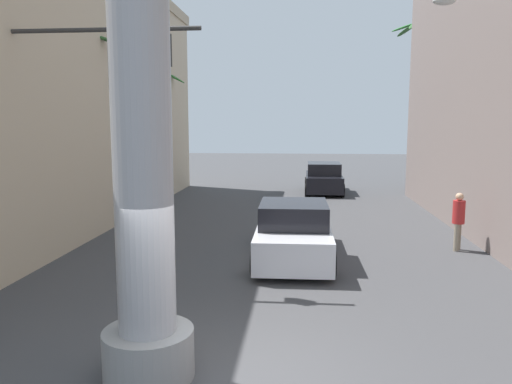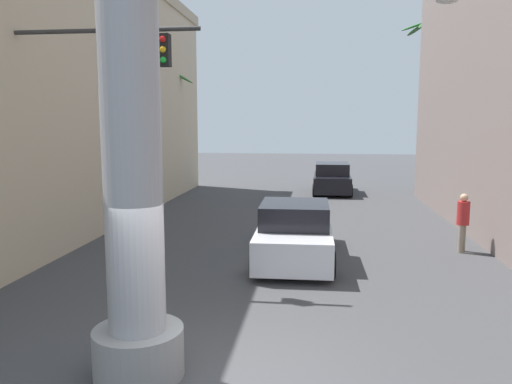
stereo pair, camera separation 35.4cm
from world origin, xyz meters
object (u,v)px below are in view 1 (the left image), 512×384
object	(u,v)px
neon_sign_pole	(139,13)
palm_tree_far_right	(415,91)
car_far	(324,179)
palm_tree_far_left	(153,114)
street_lamp	(506,102)
palm_tree_mid_left	(79,102)
traffic_light_mast	(43,102)
pedestrian_mid_right	(458,217)
car_lead	(293,233)

from	to	relation	value
neon_sign_pole	palm_tree_far_right	world-z (taller)	neon_sign_pole
car_far	palm_tree_far_left	distance (m)	9.31
street_lamp	palm_tree_mid_left	size ratio (longest dim) A/B	1.02
street_lamp	palm_tree_mid_left	xyz separation A→B (m)	(-12.42, 3.01, 0.15)
traffic_light_mast	pedestrian_mid_right	bearing A→B (deg)	18.15
palm_tree_mid_left	traffic_light_mast	bearing A→B (deg)	-73.49
street_lamp	car_lead	world-z (taller)	street_lamp
street_lamp	palm_tree_far_right	size ratio (longest dim) A/B	0.77
car_lead	palm_tree_far_left	size ratio (longest dim) A/B	0.74
car_lead	palm_tree_far_right	bearing A→B (deg)	67.16
palm_tree_mid_left	pedestrian_mid_right	bearing A→B (deg)	-8.39
street_lamp	traffic_light_mast	bearing A→B (deg)	-169.03
neon_sign_pole	traffic_light_mast	size ratio (longest dim) A/B	1.93
palm_tree_far_right	car_far	bearing A→B (deg)	-163.20
car_lead	palm_tree_far_right	size ratio (longest dim) A/B	0.54
neon_sign_pole	palm_tree_mid_left	bearing A→B (deg)	118.88
palm_tree_far_right	palm_tree_far_left	bearing A→B (deg)	-167.53
traffic_light_mast	palm_tree_far_left	xyz separation A→B (m)	(-1.58, 13.59, -0.05)
palm_tree_far_left	palm_tree_mid_left	distance (m)	8.48
palm_tree_far_right	pedestrian_mid_right	world-z (taller)	palm_tree_far_right
car_far	palm_tree_far_right	xyz separation A→B (m)	(4.76, 1.44, 4.55)
car_far	palm_tree_far_left	size ratio (longest dim) A/B	0.65
neon_sign_pole	pedestrian_mid_right	size ratio (longest dim) A/B	6.67
palm_tree_mid_left	neon_sign_pole	bearing A→B (deg)	-61.12
traffic_light_mast	palm_tree_mid_left	distance (m)	5.34
traffic_light_mast	palm_tree_far_left	distance (m)	13.68
pedestrian_mid_right	palm_tree_far_right	bearing A→B (deg)	83.73
neon_sign_pole	car_far	bearing A→B (deg)	80.57
car_far	palm_tree_mid_left	size ratio (longest dim) A/B	0.63
traffic_light_mast	car_lead	xyz separation A→B (m)	(5.67, 2.10, -3.38)
neon_sign_pole	palm_tree_mid_left	size ratio (longest dim) A/B	1.66
palm_tree_mid_left	pedestrian_mid_right	distance (m)	12.40
traffic_light_mast	car_lead	size ratio (longest dim) A/B	1.19
palm_tree_mid_left	car_far	bearing A→B (deg)	49.56
car_lead	palm_tree_far_left	xyz separation A→B (m)	(-7.25, 11.50, 3.34)
neon_sign_pole	pedestrian_mid_right	xyz separation A→B (m)	(6.56, 7.80, -4.05)
palm_tree_mid_left	palm_tree_far_right	bearing A→B (deg)	40.72
car_lead	car_far	size ratio (longest dim) A/B	1.14
neon_sign_pole	palm_tree_mid_left	world-z (taller)	neon_sign_pole
neon_sign_pole	car_far	xyz separation A→B (m)	(3.24, 19.53, -4.28)
pedestrian_mid_right	neon_sign_pole	bearing A→B (deg)	-130.04
traffic_light_mast	palm_tree_far_right	xyz separation A→B (m)	(11.75, 16.54, 1.20)
palm_tree_far_left	palm_tree_mid_left	xyz separation A→B (m)	(0.06, -8.47, 0.24)
neon_sign_pole	street_lamp	bearing A→B (deg)	42.42
car_far	palm_tree_far_left	xyz separation A→B (m)	(-8.57, -1.51, 3.30)
palm_tree_mid_left	street_lamp	bearing A→B (deg)	-13.62
car_lead	palm_tree_far_left	distance (m)	13.99
neon_sign_pole	street_lamp	xyz separation A→B (m)	(7.15, 6.54, -0.89)
palm_tree_far_right	pedestrian_mid_right	xyz separation A→B (m)	(-1.45, -13.16, -4.33)
street_lamp	neon_sign_pole	bearing A→B (deg)	-137.58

